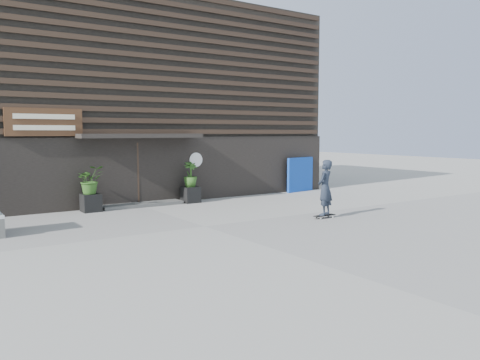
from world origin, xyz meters
TOP-DOWN VIEW (x-y plane):
  - ground at (0.00, 0.00)m, footprint 80.00×80.00m
  - entrance_step at (0.00, 4.60)m, footprint 3.00×0.80m
  - planter_pot_left at (-1.90, 4.40)m, footprint 0.60×0.60m
  - bamboo_left at (-1.90, 4.40)m, footprint 0.86×0.75m
  - planter_pot_right at (1.90, 4.40)m, footprint 0.60×0.60m
  - bamboo_right at (1.90, 4.40)m, footprint 0.54×0.54m
  - blue_tarp at (7.66, 4.70)m, footprint 1.64×0.38m
  - building at (-0.00, 9.96)m, footprint 18.00×11.00m
  - skateboarder at (3.78, -0.93)m, footprint 0.78×0.64m

SIDE VIEW (x-z plane):
  - ground at x=0.00m, z-range 0.00..0.00m
  - entrance_step at x=0.00m, z-range 0.00..0.12m
  - planter_pot_left at x=-1.90m, z-range 0.00..0.60m
  - planter_pot_right at x=1.90m, z-range 0.00..0.60m
  - blue_tarp at x=7.66m, z-range 0.00..1.54m
  - skateboarder at x=3.78m, z-range 0.04..1.87m
  - bamboo_left at x=-1.90m, z-range 0.60..1.56m
  - bamboo_right at x=1.90m, z-range 0.60..1.56m
  - building at x=0.00m, z-range -0.01..7.99m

